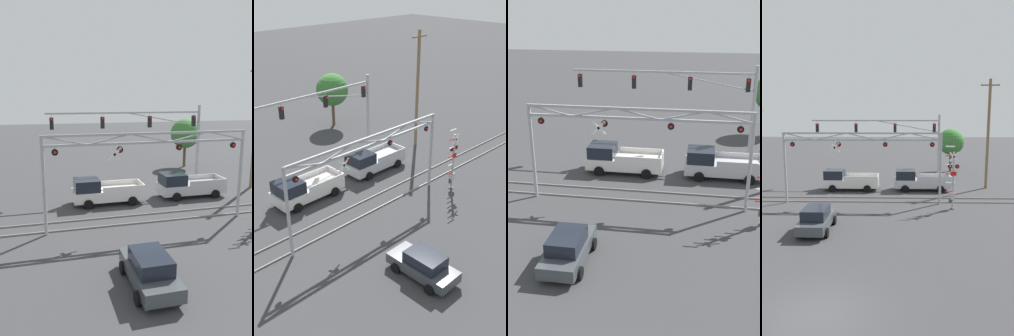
% 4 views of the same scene
% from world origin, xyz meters
% --- Properties ---
extents(rail_track_near, '(80.00, 0.08, 0.10)m').
position_xyz_m(rail_track_near, '(0.00, 15.82, 0.05)').
color(rail_track_near, gray).
rests_on(rail_track_near, ground_plane).
extents(rail_track_far, '(80.00, 0.08, 0.10)m').
position_xyz_m(rail_track_far, '(0.00, 17.25, 0.05)').
color(rail_track_far, gray).
rests_on(rail_track_far, ground_plane).
extents(crossing_gantry, '(12.98, 0.26, 5.90)m').
position_xyz_m(crossing_gantry, '(-0.02, 15.53, 4.43)').
color(crossing_gantry, '#9EA0A5').
rests_on(crossing_gantry, ground_plane).
extents(traffic_signal_span, '(13.33, 0.39, 7.32)m').
position_xyz_m(traffic_signal_span, '(3.38, 23.37, 5.23)').
color(traffic_signal_span, '#9EA0A5').
rests_on(traffic_signal_span, ground_plane).
extents(pickup_truck_lead, '(5.37, 2.32, 1.99)m').
position_xyz_m(pickup_truck_lead, '(-2.00, 20.47, 0.94)').
color(pickup_truck_lead, silver).
rests_on(pickup_truck_lead, ground_plane).
extents(pickup_truck_following, '(5.40, 2.32, 1.99)m').
position_xyz_m(pickup_truck_following, '(4.94, 20.55, 0.94)').
color(pickup_truck_following, '#B7B7BC').
rests_on(pickup_truck_following, ground_plane).
extents(sedan_waiting, '(1.96, 4.07, 1.55)m').
position_xyz_m(sedan_waiting, '(-2.22, 8.91, 0.78)').
color(sedan_waiting, '#3D4247').
rests_on(sedan_waiting, ground_plane).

